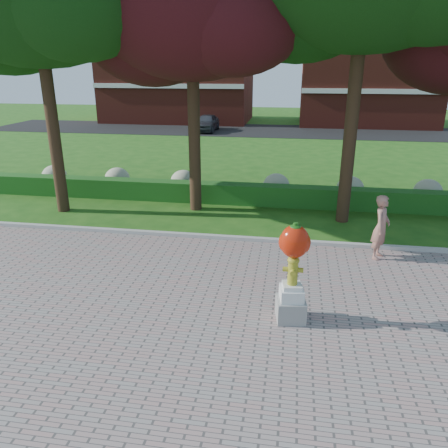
# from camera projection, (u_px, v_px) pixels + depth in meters

# --- Properties ---
(ground) EXTENTS (100.00, 100.00, 0.00)m
(ground) POSITION_uv_depth(u_px,v_px,m) (221.00, 285.00, 11.17)
(ground) COLOR #1E5214
(ground) RESTS_ON ground
(walkway) EXTENTS (40.00, 14.00, 0.04)m
(walkway) POSITION_uv_depth(u_px,v_px,m) (182.00, 393.00, 7.45)
(walkway) COLOR gray
(walkway) RESTS_ON ground
(curb) EXTENTS (40.00, 0.18, 0.15)m
(curb) POSITION_uv_depth(u_px,v_px,m) (236.00, 239.00, 13.92)
(curb) COLOR #ADADA5
(curb) RESTS_ON ground
(lawn_hedge) EXTENTS (24.00, 0.70, 0.80)m
(lawn_hedge) POSITION_uv_depth(u_px,v_px,m) (250.00, 194.00, 17.52)
(lawn_hedge) COLOR #154915
(lawn_hedge) RESTS_ON ground
(hydrangea_row) EXTENTS (20.10, 1.10, 0.99)m
(hydrangea_row) POSITION_uv_depth(u_px,v_px,m) (266.00, 185.00, 18.31)
(hydrangea_row) COLOR #A7AB83
(hydrangea_row) RESTS_ON ground
(street) EXTENTS (50.00, 8.00, 0.02)m
(street) POSITION_uv_depth(u_px,v_px,m) (276.00, 131.00, 37.12)
(street) COLOR black
(street) RESTS_ON ground
(building_left) EXTENTS (14.00, 8.00, 7.00)m
(building_left) POSITION_uv_depth(u_px,v_px,m) (178.00, 84.00, 42.99)
(building_left) COLOR maroon
(building_left) RESTS_ON ground
(building_right) EXTENTS (12.00, 8.00, 6.40)m
(building_right) POSITION_uv_depth(u_px,v_px,m) (367.00, 89.00, 40.38)
(building_right) COLOR maroon
(building_right) RESTS_ON ground
(tree_mid_left) EXTENTS (8.25, 7.04, 10.69)m
(tree_mid_left) POSITION_uv_depth(u_px,v_px,m) (189.00, 1.00, 14.61)
(tree_mid_left) COLOR black
(tree_mid_left) RESTS_ON ground
(hydrant_sculpture) EXTENTS (0.69, 0.69, 2.25)m
(hydrant_sculpture) POSITION_uv_depth(u_px,v_px,m) (293.00, 270.00, 9.18)
(hydrant_sculpture) COLOR gray
(hydrant_sculpture) RESTS_ON walkway
(woman) EXTENTS (0.67, 0.80, 1.87)m
(woman) POSITION_uv_depth(u_px,v_px,m) (381.00, 227.00, 12.33)
(woman) COLOR #A76F5F
(woman) RESTS_ON walkway
(parked_car) EXTENTS (1.70, 4.13, 1.40)m
(parked_car) POSITION_uv_depth(u_px,v_px,m) (207.00, 123.00, 36.64)
(parked_car) COLOR #3C3E44
(parked_car) RESTS_ON street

